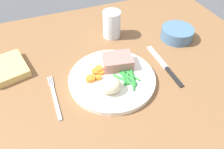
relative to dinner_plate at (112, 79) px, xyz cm
name	(u,v)px	position (x,y,z in cm)	size (l,w,h in cm)	color
dining_table	(98,83)	(-3.97, 1.68, -1.80)	(120.00, 90.00, 2.00)	brown
dinner_plate	(112,79)	(0.00, 0.00, 0.00)	(25.89, 25.89, 1.60)	white
meat_portion	(118,61)	(3.49, 4.08, 2.54)	(8.75, 6.83, 3.48)	#B2756B
mashed_potatoes	(110,85)	(-2.33, -4.66, 2.82)	(6.33, 5.44, 4.04)	beige
carrot_slices	(95,74)	(-4.37, 2.44, 1.32)	(6.29, 5.69, 1.22)	orange
green_beans	(128,77)	(4.35, -2.04, 1.16)	(6.96, 10.57, 0.87)	#2D8C38
fork	(55,97)	(-17.38, -0.26, -0.60)	(1.44, 16.60, 0.40)	silver
knife	(165,66)	(18.19, -0.29, -0.60)	(1.70, 20.50, 0.64)	black
water_glass	(112,26)	(8.41, 22.03, 3.40)	(6.53, 6.53, 9.90)	silver
salad_bowl	(177,33)	(30.27, 11.83, 1.62)	(11.64, 11.64, 4.30)	#4C7299
napkin	(9,68)	(-28.70, 15.81, 0.37)	(10.17, 12.97, 2.35)	#DBBC6B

